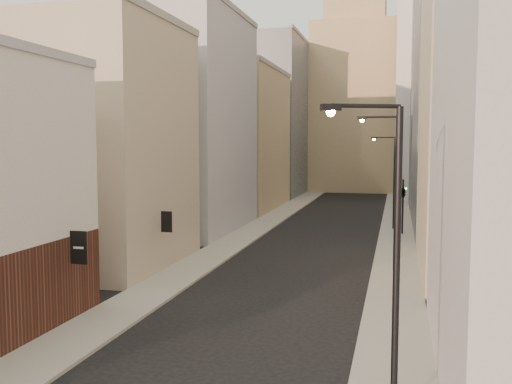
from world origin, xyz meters
name	(u,v)px	position (x,y,z in m)	size (l,w,h in m)	color
sidewalk_left	(280,214)	(-6.50, 55.00, 0.07)	(3.00, 140.00, 0.15)	#9B988D
sidewalk_right	(397,218)	(6.50, 55.00, 0.07)	(3.00, 140.00, 0.15)	#9B988D
left_bldg_beige	(112,147)	(-12.00, 26.00, 8.00)	(8.00, 12.00, 16.00)	#B9A78E
left_bldg_grey	(195,124)	(-12.00, 42.00, 10.00)	(8.00, 16.00, 20.00)	#A3A3A8
left_bldg_tan	(245,140)	(-12.00, 60.00, 8.50)	(8.00, 18.00, 17.00)	tan
left_bldg_wingrid	(278,118)	(-12.00, 80.00, 12.00)	(8.00, 20.00, 24.00)	gray
right_bldg_beige	(489,115)	(12.00, 30.00, 10.00)	(8.00, 16.00, 20.00)	#B9A78E
right_bldg_wingrid	(458,93)	(12.00, 50.00, 13.00)	(8.00, 20.00, 26.00)	gray
highrise	(486,17)	(18.00, 78.00, 25.66)	(21.00, 23.00, 51.20)	gray
clock_tower	(355,88)	(-1.00, 92.00, 17.63)	(14.00, 14.00, 44.90)	tan
white_tower	(425,70)	(10.00, 78.00, 18.61)	(8.00, 8.00, 41.50)	silver
streetlamp_near	(389,243)	(6.29, 8.38, 5.36)	(2.29, 1.19, 9.39)	black
streetlamp_mid	(392,183)	(6.16, 28.62, 5.68)	(2.61, 0.44, 9.95)	black
streetlamp_far	(392,177)	(5.98, 46.36, 5.02)	(2.30, 0.44, 8.79)	black
traffic_light_right	(403,191)	(6.99, 43.51, 3.96)	(0.79, 0.79, 5.00)	black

